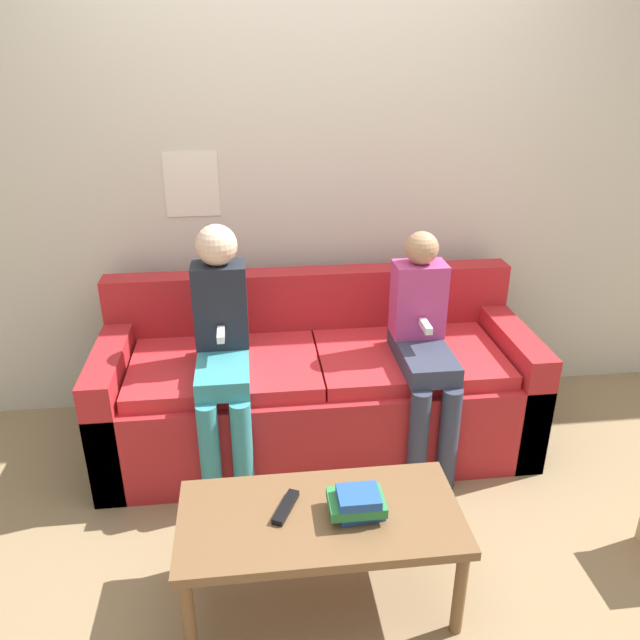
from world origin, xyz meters
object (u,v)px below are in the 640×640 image
at_px(couch, 317,389).
at_px(tv_remote, 286,507).
at_px(person_left, 222,343).
at_px(person_right, 423,342).
at_px(coffee_table, 320,524).

bearing_deg(couch, tv_remote, -102.80).
distance_m(person_left, person_right, 0.92).
relative_size(person_left, person_right, 1.06).
bearing_deg(couch, person_right, -21.93).
distance_m(couch, tv_remote, 1.01).
xyz_separation_m(couch, person_right, (0.47, -0.19, 0.33)).
distance_m(couch, person_right, 0.61).
height_order(person_right, tv_remote, person_right).
xyz_separation_m(person_left, tv_remote, (0.22, -0.80, -0.26)).
xyz_separation_m(person_left, person_right, (0.92, -0.01, -0.05)).
xyz_separation_m(couch, coffee_table, (-0.10, -1.01, 0.05)).
bearing_deg(person_left, tv_remote, -74.24).
bearing_deg(couch, person_left, -158.20).
distance_m(person_right, tv_remote, 1.07).
bearing_deg(coffee_table, person_right, 54.87).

